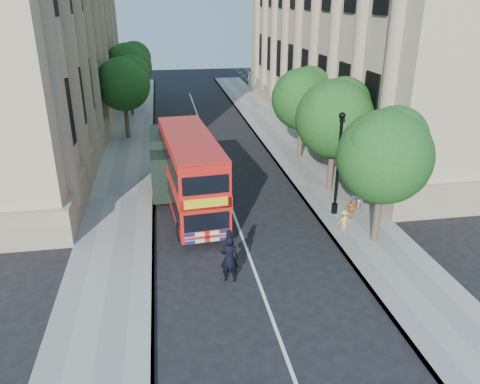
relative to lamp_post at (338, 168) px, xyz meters
name	(u,v)px	position (x,y,z in m)	size (l,w,h in m)	color
ground	(262,292)	(-5.00, -6.00, -2.51)	(120.00, 120.00, 0.00)	black
pavement_right	(322,184)	(0.75, 4.00, -2.45)	(3.50, 80.00, 0.12)	gray
pavement_left	(122,197)	(-10.75, 4.00, -2.45)	(3.50, 80.00, 0.12)	gray
building_right	(368,14)	(8.80, 18.00, 6.49)	(12.00, 38.00, 18.00)	#C6B489
building_left	(8,16)	(-18.80, 18.00, 6.49)	(12.00, 38.00, 18.00)	#C6B489
tree_right_near	(386,152)	(0.84, -2.97, 1.74)	(4.00, 4.00, 6.08)	#473828
tree_right_mid	(335,114)	(0.84, 3.03, 1.93)	(4.20, 4.20, 6.37)	#473828
tree_right_far	(303,96)	(0.84, 9.03, 1.80)	(4.00, 4.00, 6.15)	#473828
tree_left_far	(124,81)	(-10.96, 16.03, 1.93)	(4.00, 4.00, 6.30)	#473828
tree_left_back	(129,64)	(-10.96, 24.03, 2.20)	(4.20, 4.20, 6.65)	#473828
lamp_post	(338,168)	(0.00, 0.00, 0.00)	(0.32, 0.32, 5.16)	black
double_decker_bus	(191,172)	(-7.06, 1.69, -0.35)	(2.94, 8.64, 3.92)	red
box_van	(172,164)	(-7.90, 4.77, -0.94)	(2.34, 5.62, 3.20)	black
police_constable	(229,259)	(-6.10, -5.00, -1.54)	(0.71, 0.46, 1.93)	black
woman_pedestrian	(359,197)	(1.26, 0.05, -1.63)	(0.74, 0.57, 1.51)	beige
child_a	(352,209)	(0.58, -0.80, -1.87)	(0.61, 0.25, 1.04)	orange
child_b	(344,220)	(-0.26, -1.90, -1.87)	(0.67, 0.38, 1.03)	#E6C14E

